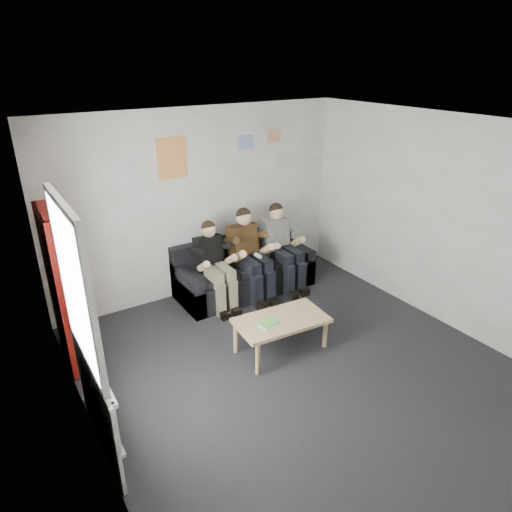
# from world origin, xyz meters

# --- Properties ---
(room_shell) EXTENTS (5.00, 5.00, 5.00)m
(room_shell) POSITION_xyz_m (0.00, 0.00, 1.35)
(room_shell) COLOR black
(room_shell) RESTS_ON ground
(sofa) EXTENTS (2.06, 0.84, 0.80)m
(sofa) POSITION_xyz_m (0.46, 2.11, 0.29)
(sofa) COLOR black
(sofa) RESTS_ON ground
(bookshelf) EXTENTS (0.28, 0.83, 1.85)m
(bookshelf) POSITION_xyz_m (-2.08, 1.69, 0.93)
(bookshelf) COLOR maroon
(bookshelf) RESTS_ON ground
(coffee_table) EXTENTS (1.09, 0.60, 0.44)m
(coffee_table) POSITION_xyz_m (0.03, 0.52, 0.38)
(coffee_table) COLOR tan
(coffee_table) RESTS_ON ground
(game_cases) EXTENTS (0.24, 0.19, 0.03)m
(game_cases) POSITION_xyz_m (-0.18, 0.48, 0.45)
(game_cases) COLOR silver
(game_cases) RESTS_ON coffee_table
(person_left) EXTENTS (0.37, 0.80, 1.23)m
(person_left) POSITION_xyz_m (-0.11, 1.92, 0.62)
(person_left) COLOR black
(person_left) RESTS_ON sofa
(person_middle) EXTENTS (0.41, 0.89, 1.32)m
(person_middle) POSITION_xyz_m (0.46, 1.91, 0.65)
(person_middle) COLOR #52371B
(person_middle) RESTS_ON sofa
(person_right) EXTENTS (0.40, 0.86, 1.29)m
(person_right) POSITION_xyz_m (1.04, 1.91, 0.64)
(person_right) COLOR white
(person_right) RESTS_ON sofa
(radiator) EXTENTS (0.10, 0.64, 0.60)m
(radiator) POSITION_xyz_m (-2.15, 0.20, 0.35)
(radiator) COLOR white
(radiator) RESTS_ON ground
(window) EXTENTS (0.05, 1.30, 2.36)m
(window) POSITION_xyz_m (-2.22, 0.20, 1.03)
(window) COLOR white
(window) RESTS_ON room_shell
(poster_large) EXTENTS (0.42, 0.01, 0.55)m
(poster_large) POSITION_xyz_m (-0.40, 2.49, 2.05)
(poster_large) COLOR #EDC453
(poster_large) RESTS_ON room_shell
(poster_blue) EXTENTS (0.25, 0.01, 0.20)m
(poster_blue) POSITION_xyz_m (0.75, 2.49, 2.15)
(poster_blue) COLOR #4478EA
(poster_blue) RESTS_ON room_shell
(poster_pink) EXTENTS (0.22, 0.01, 0.18)m
(poster_pink) POSITION_xyz_m (1.25, 2.49, 2.20)
(poster_pink) COLOR #CC3F9F
(poster_pink) RESTS_ON room_shell
(poster_sign) EXTENTS (0.20, 0.01, 0.14)m
(poster_sign) POSITION_xyz_m (-1.00, 2.49, 2.25)
(poster_sign) COLOR white
(poster_sign) RESTS_ON room_shell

